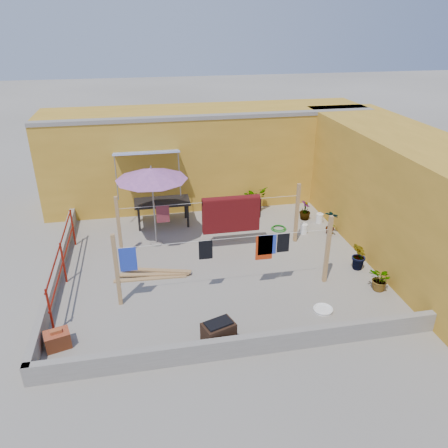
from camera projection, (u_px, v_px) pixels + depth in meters
The scene contains 21 objects.
ground at pixel (216, 263), 11.78m from camera, with size 80.00×80.00×0.00m, color #9E998E.
wall_back at pixel (207, 155), 15.33m from camera, with size 11.00×3.27×3.21m.
wall_right at pixel (402, 194), 11.98m from camera, with size 2.40×9.00×3.20m, color gold.
parapet_front at pixel (248, 345), 8.52m from camera, with size 8.30×0.16×0.44m, color gray.
parapet_left at pixel (57, 271), 10.98m from camera, with size 0.16×7.30×0.44m, color gray.
red_railing at pixel (62, 257), 10.63m from camera, with size 0.05×4.20×1.10m.
clothesline_rig at pixel (229, 219), 11.91m from camera, with size 5.09×2.35×1.80m.
patio_umbrella at pixel (151, 174), 11.83m from camera, with size 2.59×2.59×2.38m.
outdoor_table at pixel (162, 203), 13.65m from camera, with size 1.72×0.87×0.81m.
brick_stack at pixel (58, 340), 8.72m from camera, with size 0.56×0.47×0.42m.
lumber_pile at pixel (153, 274), 11.15m from camera, with size 1.97×0.65×0.12m.
brazier at pixel (219, 334), 8.74m from camera, with size 0.73×0.60×0.56m.
white_basin at pixel (323, 309), 9.84m from camera, with size 0.45×0.45×0.08m.
water_jug_a at pixel (304, 229), 13.32m from camera, with size 0.22×0.22×0.35m.
water_jug_b at pixel (320, 218), 14.00m from camera, with size 0.23×0.23×0.35m.
green_hose at pixel (279, 228), 13.61m from camera, with size 0.48×0.48×0.07m.
plant_back_a at pixel (255, 199), 14.75m from camera, with size 0.78×0.68×0.87m, color #1B5017.
plant_back_b at pixel (305, 210), 14.16m from camera, with size 0.36×0.36×0.64m, color #1B5017.
plant_right_a at pixel (331, 222), 13.15m from camera, with size 0.42×0.29×0.80m, color #1B5017.
plant_right_b at pixel (359, 256), 11.30m from camera, with size 0.44×0.35×0.80m, color #1B5017.
plant_right_c at pixel (381, 279), 10.47m from camera, with size 0.55×0.48×0.61m, color #1B5017.
Camera 1 is at (-1.74, -10.02, 6.03)m, focal length 35.00 mm.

